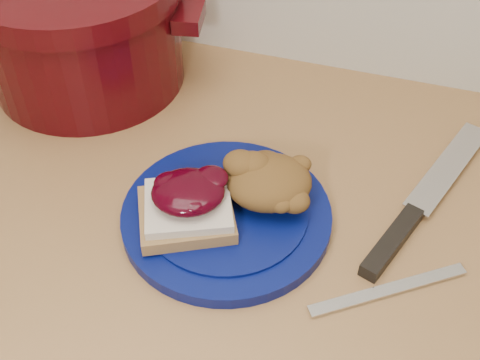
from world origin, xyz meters
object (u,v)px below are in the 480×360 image
(butter_knife, at_px, (389,290))
(dutch_oven, at_px, (82,27))
(chef_knife, at_px, (409,220))
(plate, at_px, (226,216))
(pepper_grinder, at_px, (82,36))

(butter_knife, bearing_deg, dutch_oven, 116.74)
(chef_knife, bearing_deg, plate, 125.75)
(chef_knife, distance_m, dutch_oven, 0.51)
(plate, xyz_separation_m, butter_knife, (0.19, -0.04, -0.00))
(chef_knife, xyz_separation_m, dutch_oven, (-0.48, 0.15, 0.08))
(plate, xyz_separation_m, pepper_grinder, (-0.28, 0.20, 0.06))
(chef_knife, relative_size, dutch_oven, 0.84)
(butter_knife, bearing_deg, plate, 132.13)
(pepper_grinder, bearing_deg, dutch_oven, 74.24)
(plate, relative_size, pepper_grinder, 1.68)
(butter_knife, relative_size, dutch_oven, 0.51)
(chef_knife, distance_m, butter_knife, 0.10)
(plate, bearing_deg, pepper_grinder, 144.00)
(plate, relative_size, dutch_oven, 0.69)
(chef_knife, height_order, dutch_oven, dutch_oven)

